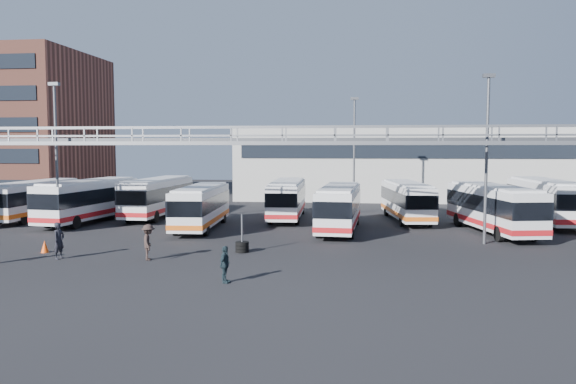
# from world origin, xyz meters

# --- Properties ---
(ground) EXTENTS (140.00, 140.00, 0.00)m
(ground) POSITION_xyz_m (0.00, 0.00, 0.00)
(ground) COLOR black
(ground) RESTS_ON ground
(gantry) EXTENTS (51.40, 5.15, 7.10)m
(gantry) POSITION_xyz_m (0.00, 5.87, 5.51)
(gantry) COLOR gray
(gantry) RESTS_ON ground
(apartment_building) EXTENTS (18.00, 15.00, 16.00)m
(apartment_building) POSITION_xyz_m (-34.00, 30.00, 8.00)
(apartment_building) COLOR brown
(apartment_building) RESTS_ON ground
(warehouse) EXTENTS (42.00, 14.00, 8.00)m
(warehouse) POSITION_xyz_m (12.00, 38.00, 4.00)
(warehouse) COLOR #9E9E99
(warehouse) RESTS_ON ground
(light_pole_left) EXTENTS (0.70, 0.35, 10.21)m
(light_pole_left) POSITION_xyz_m (-16.00, 8.00, 5.73)
(light_pole_left) COLOR #4C4F54
(light_pole_left) RESTS_ON ground
(light_pole_mid) EXTENTS (0.70, 0.35, 10.21)m
(light_pole_mid) POSITION_xyz_m (12.00, 7.00, 5.73)
(light_pole_mid) COLOR #4C4F54
(light_pole_mid) RESTS_ON ground
(light_pole_back) EXTENTS (0.70, 0.35, 10.21)m
(light_pole_back) POSITION_xyz_m (4.00, 22.00, 5.73)
(light_pole_back) COLOR #4C4F54
(light_pole_back) RESTS_ON ground
(bus_0) EXTENTS (2.75, 10.36, 3.12)m
(bus_0) POSITION_xyz_m (-21.58, 14.51, 1.73)
(bus_0) COLOR silver
(bus_0) RESTS_ON ground
(bus_1) EXTENTS (3.74, 11.14, 3.32)m
(bus_1) POSITION_xyz_m (-16.41, 13.27, 1.84)
(bus_1) COLOR silver
(bus_1) RESTS_ON ground
(bus_2) EXTENTS (2.78, 10.82, 3.27)m
(bus_2) POSITION_xyz_m (-12.20, 17.01, 1.81)
(bus_2) COLOR silver
(bus_2) RESTS_ON ground
(bus_3) EXTENTS (2.98, 10.28, 3.08)m
(bus_3) POSITION_xyz_m (-6.80, 11.05, 1.71)
(bus_3) COLOR silver
(bus_3) RESTS_ON ground
(bus_4) EXTENTS (2.79, 10.45, 3.15)m
(bus_4) POSITION_xyz_m (-1.36, 17.26, 1.74)
(bus_4) COLOR silver
(bus_4) RESTS_ON ground
(bus_5) EXTENTS (2.96, 10.56, 3.17)m
(bus_5) POSITION_xyz_m (3.08, 11.20, 1.76)
(bus_5) COLOR silver
(bus_5) RESTS_ON ground
(bus_6) EXTENTS (3.61, 10.34, 3.08)m
(bus_6) POSITION_xyz_m (8.21, 17.22, 1.70)
(bus_6) COLOR silver
(bus_6) RESTS_ON ground
(bus_7) EXTENTS (4.55, 11.12, 3.29)m
(bus_7) POSITION_xyz_m (13.49, 11.46, 1.82)
(bus_7) COLOR silver
(bus_7) RESTS_ON ground
(bus_8) EXTENTS (2.96, 11.24, 3.39)m
(bus_8) POSITION_xyz_m (18.61, 16.79, 1.88)
(bus_8) COLOR silver
(bus_8) RESTS_ON ground
(pedestrian_a) EXTENTS (0.58, 0.78, 1.93)m
(pedestrian_a) POSITION_xyz_m (-11.23, -0.46, 0.97)
(pedestrian_a) COLOR black
(pedestrian_a) RESTS_ON ground
(pedestrian_c) EXTENTS (1.05, 1.37, 1.88)m
(pedestrian_c) POSITION_xyz_m (-6.45, -0.18, 0.94)
(pedestrian_c) COLOR #2F221F
(pedestrian_c) RESTS_ON ground
(pedestrian_d) EXTENTS (0.52, 0.99, 1.61)m
(pedestrian_d) POSITION_xyz_m (-1.35, -4.51, 0.81)
(pedestrian_d) COLOR #1B2A31
(pedestrian_d) RESTS_ON ground
(cone_right) EXTENTS (0.53, 0.53, 0.68)m
(cone_right) POSITION_xyz_m (-12.98, 1.11, 0.34)
(cone_right) COLOR #FA4C0D
(cone_right) RESTS_ON ground
(tire_stack) EXTENTS (0.75, 0.75, 2.15)m
(tire_stack) POSITION_xyz_m (-2.05, 2.54, 0.36)
(tire_stack) COLOR black
(tire_stack) RESTS_ON ground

